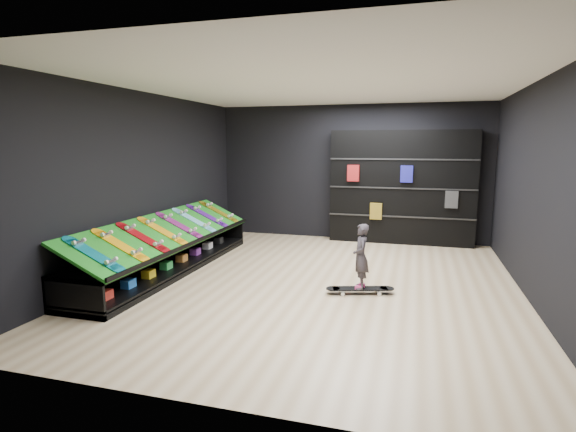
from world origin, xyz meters
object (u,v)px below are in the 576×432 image
(child, at_px, (361,269))
(back_shelving, at_px, (401,187))
(floor_skateboard, at_px, (360,291))
(display_rack, at_px, (169,256))

(child, bearing_deg, back_shelving, 159.49)
(back_shelving, bearing_deg, child, -96.35)
(child, bearing_deg, floor_skateboard, 0.00)
(floor_skateboard, xyz_separation_m, child, (0.00, 0.00, 0.32))
(display_rack, height_order, child, child)
(floor_skateboard, distance_m, child, 0.32)
(back_shelving, xyz_separation_m, floor_skateboard, (-0.41, -3.65, -1.17))
(display_rack, bearing_deg, back_shelving, 41.99)
(display_rack, relative_size, child, 8.01)
(display_rack, relative_size, back_shelving, 1.48)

